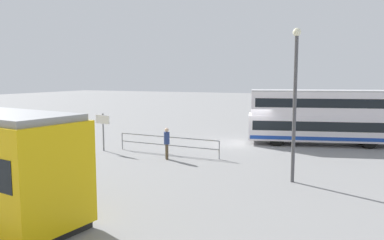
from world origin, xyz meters
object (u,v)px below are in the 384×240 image
Objects in this scene: double_decker_bus at (323,117)px; info_sign at (103,125)px; street_lamp at (295,93)px; pedestrian_near_railing at (167,141)px.

double_decker_bus reaches higher than info_sign.
info_sign is at bearing -11.51° from street_lamp.
street_lamp is at bearing 165.56° from pedestrian_near_railing.
double_decker_bus is at bearing -92.84° from street_lamp.
street_lamp reaches higher than info_sign.
street_lamp is (-12.06, 2.46, 2.29)m from info_sign.
info_sign reaches higher than pedestrian_near_railing.
pedestrian_near_railing is 0.27× the size of street_lamp.
pedestrian_near_railing is 4.89m from info_sign.
pedestrian_near_railing is at bearing -14.44° from street_lamp.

